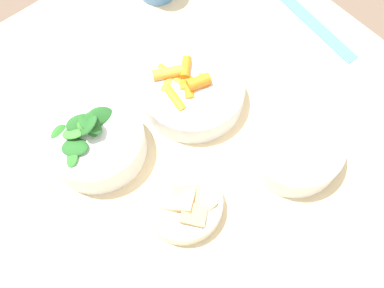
# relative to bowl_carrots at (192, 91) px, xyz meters

# --- Properties ---
(ground_plane) EXTENTS (10.00, 10.00, 0.00)m
(ground_plane) POSITION_rel_bowl_carrots_xyz_m (0.15, -0.03, -0.77)
(ground_plane) COLOR brown
(dining_table) EXTENTS (1.11, 0.85, 0.74)m
(dining_table) POSITION_rel_bowl_carrots_xyz_m (0.15, -0.03, -0.15)
(dining_table) COLOR beige
(dining_table) RESTS_ON ground_plane
(bowl_carrots) EXTENTS (0.19, 0.19, 0.07)m
(bowl_carrots) POSITION_rel_bowl_carrots_xyz_m (0.00, 0.00, 0.00)
(bowl_carrots) COLOR silver
(bowl_carrots) RESTS_ON dining_table
(bowl_greens) EXTENTS (0.17, 0.17, 0.11)m
(bowl_greens) POSITION_rel_bowl_carrots_xyz_m (-0.03, -0.20, 0.01)
(bowl_greens) COLOR white
(bowl_greens) RESTS_ON dining_table
(bowl_beans_hotdog) EXTENTS (0.17, 0.17, 0.06)m
(bowl_beans_hotdog) POSITION_rel_bowl_carrots_xyz_m (0.20, 0.06, -0.00)
(bowl_beans_hotdog) COLOR white
(bowl_beans_hotdog) RESTS_ON dining_table
(bowl_cookies) EXTENTS (0.13, 0.13, 0.05)m
(bowl_cookies) POSITION_rel_bowl_carrots_xyz_m (0.16, -0.15, -0.01)
(bowl_cookies) COLOR silver
(bowl_cookies) RESTS_ON dining_table
(ruler) EXTENTS (0.28, 0.05, 0.00)m
(ruler) POSITION_rel_bowl_carrots_xyz_m (0.00, 0.31, -0.03)
(ruler) COLOR #4C99E0
(ruler) RESTS_ON dining_table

